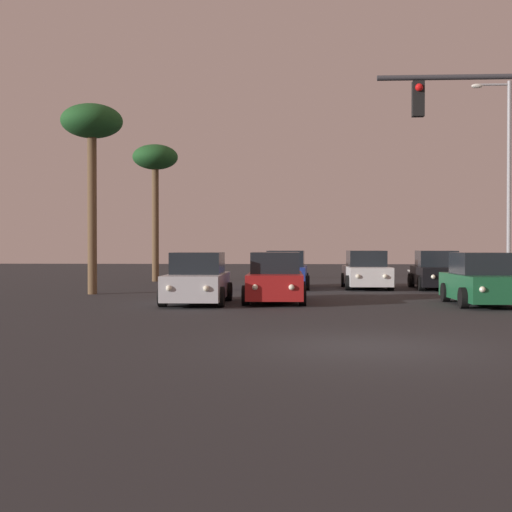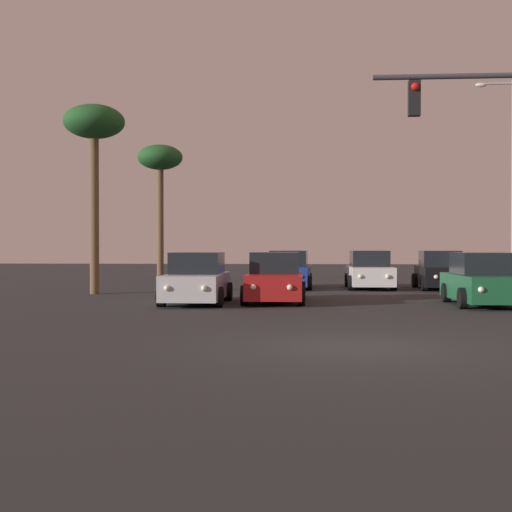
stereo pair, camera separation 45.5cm
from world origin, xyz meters
name	(u,v)px [view 2 (the right image)]	position (x,y,z in m)	size (l,w,h in m)	color
ground_plane	(356,347)	(0.00, 0.00, 0.00)	(120.00, 120.00, 0.00)	#28282B
car_blue	(289,271)	(-1.76, 18.13, 0.76)	(2.04, 4.34, 1.68)	navy
car_white	(370,271)	(1.80, 18.28, 0.76)	(2.04, 4.33, 1.68)	silver
car_silver	(197,280)	(-4.56, 9.71, 0.76)	(2.04, 4.32, 1.68)	#B7B7BC
car_black	(440,272)	(4.84, 18.11, 0.76)	(2.04, 4.34, 1.68)	black
car_red	(275,280)	(-2.02, 10.43, 0.76)	(2.04, 4.32, 1.68)	maroon
car_green	(483,281)	(4.64, 9.68, 0.76)	(2.04, 4.34, 1.68)	#195933
street_lamp	(510,172)	(7.89, 18.37, 5.12)	(1.74, 0.24, 9.00)	#99999E
palm_tree_near	(94,130)	(-9.29, 14.00, 6.42)	(2.40, 2.40, 7.43)	brown
palm_tree_mid	(160,164)	(-8.78, 24.00, 6.27)	(2.40, 2.40, 7.26)	brown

